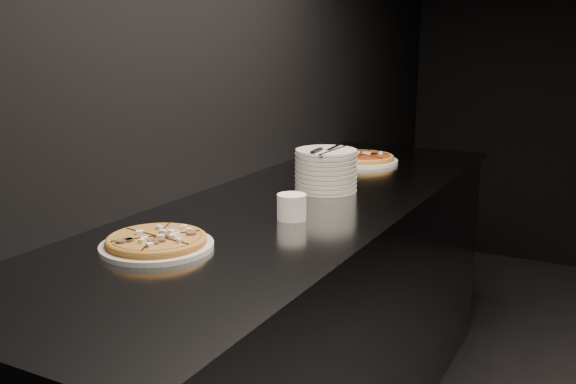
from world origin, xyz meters
The scene contains 7 objects.
wall_left centered at (-2.50, 0.00, 1.40)m, with size 0.02×5.00×2.80m, color black.
counter centered at (-2.13, 0.00, 0.46)m, with size 0.74×2.44×0.92m.
pizza_mushroom centered at (-2.23, -0.63, 0.94)m, with size 0.29×0.29×0.03m.
pizza_tomato centered at (-2.19, 0.72, 0.94)m, with size 0.36×0.36×0.04m.
plate_stack centered at (-2.12, 0.18, 0.99)m, with size 0.22×0.22×0.15m.
cutlery centered at (-2.11, 0.16, 1.07)m, with size 0.08×0.23×0.01m.
ramekin centered at (-2.05, -0.22, 0.96)m, with size 0.09×0.09×0.08m.
Camera 1 is at (-1.18, -1.86, 1.45)m, focal length 40.00 mm.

